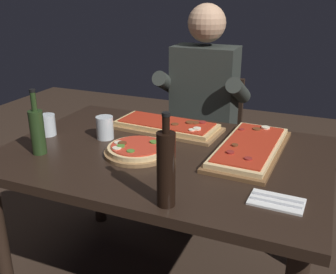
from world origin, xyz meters
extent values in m
cube|color=black|center=(0.00, 0.00, 0.72)|extent=(1.40, 0.96, 0.04)
cylinder|color=black|center=(-0.62, -0.40, 0.35)|extent=(0.07, 0.07, 0.70)
cylinder|color=black|center=(-0.62, 0.40, 0.35)|extent=(0.07, 0.07, 0.70)
cylinder|color=black|center=(0.62, 0.40, 0.35)|extent=(0.07, 0.07, 0.70)
cube|color=olive|center=(-0.10, 0.26, 0.75)|extent=(0.56, 0.28, 0.02)
cube|color=#DBB270|center=(-0.10, 0.26, 0.77)|extent=(0.52, 0.24, 0.02)
cube|color=#B72D19|center=(-0.10, 0.26, 0.78)|extent=(0.48, 0.21, 0.01)
cylinder|color=brown|center=(0.04, 0.30, 0.78)|extent=(0.04, 0.04, 0.01)
cylinder|color=beige|center=(0.08, 0.22, 0.79)|extent=(0.04, 0.04, 0.01)
cylinder|color=brown|center=(0.02, 0.29, 0.79)|extent=(0.04, 0.04, 0.01)
cylinder|color=maroon|center=(-0.12, 0.30, 0.79)|extent=(0.03, 0.03, 0.01)
cylinder|color=beige|center=(0.06, 0.19, 0.78)|extent=(0.03, 0.03, 0.01)
cylinder|color=brown|center=(-0.04, 0.24, 0.78)|extent=(0.04, 0.04, 0.00)
cylinder|color=maroon|center=(0.07, 0.32, 0.78)|extent=(0.04, 0.04, 0.01)
cube|color=brown|center=(0.35, 0.14, 0.75)|extent=(0.28, 0.60, 0.02)
cube|color=#E5C184|center=(0.35, 0.14, 0.77)|extent=(0.25, 0.55, 0.02)
cube|color=#B72D19|center=(0.35, 0.14, 0.78)|extent=(0.22, 0.51, 0.01)
cylinder|color=maroon|center=(0.38, -0.03, 0.78)|extent=(0.03, 0.03, 0.01)
cylinder|color=brown|center=(0.34, 0.33, 0.78)|extent=(0.04, 0.04, 0.01)
cylinder|color=beige|center=(0.38, 0.36, 0.79)|extent=(0.04, 0.04, 0.01)
cylinder|color=maroon|center=(0.30, 0.00, 0.79)|extent=(0.03, 0.03, 0.01)
cylinder|color=maroon|center=(0.28, 0.29, 0.78)|extent=(0.03, 0.03, 0.00)
cylinder|color=brown|center=(0.30, 0.08, 0.79)|extent=(0.03, 0.03, 0.01)
cylinder|color=olive|center=(-0.09, -0.07, 0.75)|extent=(0.29, 0.29, 0.02)
cylinder|color=#E5C184|center=(-0.09, -0.07, 0.77)|extent=(0.26, 0.26, 0.02)
cylinder|color=red|center=(-0.09, -0.07, 0.78)|extent=(0.23, 0.23, 0.01)
cylinder|color=#4C7F2D|center=(-0.15, -0.11, 0.79)|extent=(0.03, 0.03, 0.01)
cylinder|color=beige|center=(-0.15, -0.14, 0.78)|extent=(0.04, 0.04, 0.00)
cylinder|color=brown|center=(-0.16, -0.08, 0.79)|extent=(0.04, 0.04, 0.01)
cylinder|color=#4C7F2D|center=(-0.04, -0.02, 0.79)|extent=(0.04, 0.04, 0.01)
cylinder|color=#4C7F2D|center=(-0.09, -0.14, 0.78)|extent=(0.03, 0.03, 0.00)
cylinder|color=beige|center=(-0.18, -0.08, 0.78)|extent=(0.04, 0.04, 0.00)
cylinder|color=black|center=(0.19, -0.41, 0.87)|extent=(0.06, 0.06, 0.25)
cylinder|color=black|center=(0.19, -0.41, 1.02)|extent=(0.02, 0.02, 0.05)
cylinder|color=black|center=(0.19, -0.41, 1.05)|extent=(0.03, 0.03, 0.01)
cylinder|color=#233819|center=(-0.49, -0.23, 0.84)|extent=(0.06, 0.06, 0.19)
cylinder|color=#233819|center=(-0.49, -0.23, 0.97)|extent=(0.02, 0.02, 0.08)
cylinder|color=black|center=(-0.49, -0.23, 1.02)|extent=(0.03, 0.03, 0.01)
cylinder|color=silver|center=(-0.60, -0.03, 0.79)|extent=(0.08, 0.08, 0.10)
cylinder|color=silver|center=(-0.32, 0.04, 0.79)|extent=(0.08, 0.08, 0.11)
cylinder|color=silver|center=(-0.32, 0.04, 0.75)|extent=(0.07, 0.07, 0.03)
cube|color=white|center=(0.52, -0.25, 0.74)|extent=(0.18, 0.12, 0.01)
cube|color=silver|center=(0.52, -0.27, 0.75)|extent=(0.17, 0.02, 0.00)
cube|color=silver|center=(0.52, -0.24, 0.75)|extent=(0.17, 0.02, 0.00)
cube|color=black|center=(-0.07, 0.78, 0.43)|extent=(0.44, 0.44, 0.04)
cube|color=black|center=(-0.07, 0.98, 0.66)|extent=(0.40, 0.04, 0.42)
cylinder|color=black|center=(-0.26, 0.59, 0.21)|extent=(0.04, 0.04, 0.41)
cylinder|color=black|center=(0.12, 0.59, 0.21)|extent=(0.04, 0.04, 0.41)
cylinder|color=black|center=(-0.26, 0.97, 0.21)|extent=(0.04, 0.04, 0.41)
cylinder|color=black|center=(0.12, 0.97, 0.21)|extent=(0.04, 0.04, 0.41)
cylinder|color=#23232D|center=(-0.17, 0.60, 0.23)|extent=(0.11, 0.11, 0.45)
cylinder|color=#23232D|center=(0.03, 0.60, 0.23)|extent=(0.11, 0.11, 0.45)
cube|color=#23232D|center=(-0.07, 0.68, 0.51)|extent=(0.34, 0.40, 0.12)
cube|color=#2D332D|center=(-0.07, 0.78, 0.83)|extent=(0.38, 0.22, 0.52)
sphere|color=tan|center=(-0.07, 0.78, 1.22)|extent=(0.22, 0.22, 0.22)
cylinder|color=#2D332D|center=(-0.29, 0.73, 0.86)|extent=(0.09, 0.31, 0.21)
cylinder|color=#2D332D|center=(0.15, 0.73, 0.86)|extent=(0.09, 0.31, 0.21)
camera|label=1|loc=(0.63, -1.45, 1.42)|focal=41.97mm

